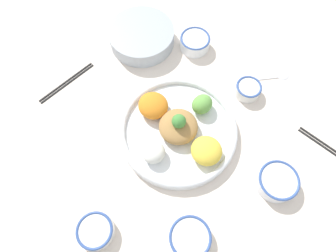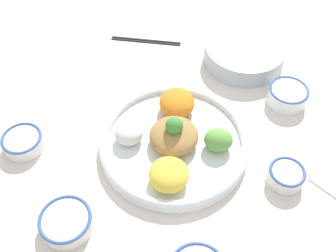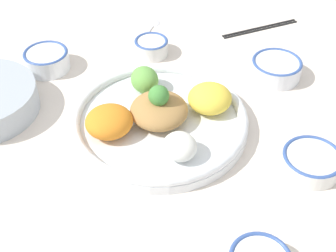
# 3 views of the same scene
# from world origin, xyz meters

# --- Properties ---
(ground_plane) EXTENTS (2.40, 2.40, 0.00)m
(ground_plane) POSITION_xyz_m (0.00, 0.00, 0.00)
(ground_plane) COLOR silver
(salad_platter) EXTENTS (0.36, 0.36, 0.10)m
(salad_platter) POSITION_xyz_m (-0.00, -0.02, 0.03)
(salad_platter) COLOR white
(salad_platter) RESTS_ON ground_plane
(sauce_bowl_red) EXTENTS (0.10, 0.10, 0.05)m
(sauce_bowl_red) POSITION_xyz_m (0.28, -0.21, 0.03)
(sauce_bowl_red) COLOR white
(sauce_bowl_red) RESTS_ON ground_plane
(rice_bowl_blue) EXTENTS (0.10, 0.10, 0.04)m
(rice_bowl_blue) POSITION_xyz_m (-0.18, 0.29, 0.02)
(rice_bowl_blue) COLOR white
(rice_bowl_blue) RESTS_ON ground_plane
(rice_bowl_plain) EXTENTS (0.08, 0.08, 0.04)m
(rice_bowl_plain) POSITION_xyz_m (0.05, -0.29, 0.02)
(rice_bowl_plain) COLOR white
(rice_bowl_plain) RESTS_ON ground_plane
(sauce_bowl_far) EXTENTS (0.11, 0.11, 0.04)m
(sauce_bowl_far) POSITION_xyz_m (-0.29, 0.07, 0.02)
(sauce_bowl_far) COLOR white
(sauce_bowl_far) RESTS_ON ground_plane
(side_serving_bowl) EXTENTS (0.23, 0.23, 0.06)m
(side_serving_bowl) POSITION_xyz_m (0.37, -0.04, 0.03)
(side_serving_bowl) COLOR #A8B2BC
(side_serving_bowl) RESTS_ON ground_plane
(chopsticks_pair_far) EXTENTS (0.10, 0.20, 0.01)m
(chopsticks_pair_far) POSITION_xyz_m (0.31, 0.25, 0.00)
(chopsticks_pair_far) COLOR black
(chopsticks_pair_far) RESTS_ON ground_plane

